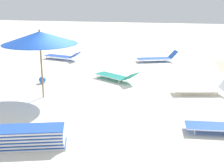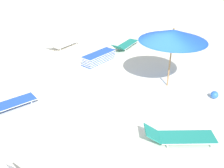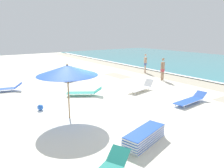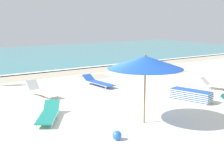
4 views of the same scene
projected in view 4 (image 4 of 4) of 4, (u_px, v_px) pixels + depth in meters
ground_plane at (113, 116)px, 12.09m from camera, size 60.00×60.00×0.16m
beach_umbrella at (145, 62)px, 10.58m from camera, size 2.61×2.61×2.44m
lounger_stack at (191, 95)px, 13.88m from camera, size 1.12×1.99×0.49m
sun_lounger_under_umbrella at (48, 114)px, 11.28m from camera, size 1.63×2.08×0.50m
sun_lounger_near_water_left at (220, 86)px, 16.04m from camera, size 1.28×2.12×0.55m
sun_lounger_near_water_right at (98, 82)px, 16.99m from camera, size 0.79×2.41×0.48m
sun_lounger_mid_beach_solo at (42, 91)px, 14.77m from camera, size 1.01×2.18×0.63m
beach_ball at (117, 135)px, 9.44m from camera, size 0.29×0.29×0.29m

